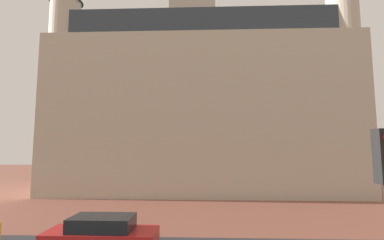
% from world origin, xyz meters
% --- Properties ---
extents(landmark_building, '(29.72, 10.98, 31.94)m').
position_xyz_m(landmark_building, '(-0.18, 26.49, 9.36)').
color(landmark_building, '#B2A893').
rests_on(landmark_building, ground_plane).
extents(car_red, '(4.51, 1.92, 1.53)m').
position_xyz_m(car_red, '(-4.15, 9.32, 0.73)').
color(car_red, red).
rests_on(car_red, ground_plane).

